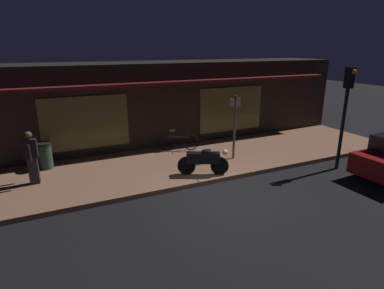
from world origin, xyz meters
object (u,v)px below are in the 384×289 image
(sign_post, at_px, (235,123))
(traffic_light_pole, at_px, (346,101))
(motorcycle, at_px, (204,160))
(trash_bin, at_px, (45,155))
(person_photographer, at_px, (32,157))
(bicycle_parked, at_px, (178,142))

(sign_post, distance_m, traffic_light_pole, 3.87)
(motorcycle, distance_m, trash_bin, 5.53)
(motorcycle, relative_size, traffic_light_pole, 0.44)
(sign_post, bearing_deg, motorcycle, -151.41)
(motorcycle, bearing_deg, person_photographer, 162.78)
(sign_post, height_order, trash_bin, sign_post)
(trash_bin, relative_size, traffic_light_pole, 0.26)
(bicycle_parked, height_order, sign_post, sign_post)
(trash_bin, bearing_deg, motorcycle, -30.74)
(trash_bin, height_order, traffic_light_pole, traffic_light_pole)
(person_photographer, height_order, sign_post, sign_post)
(bicycle_parked, xyz_separation_m, trash_bin, (-4.98, 0.08, 0.11))
(person_photographer, relative_size, sign_post, 0.70)
(bicycle_parked, height_order, person_photographer, person_photographer)
(person_photographer, height_order, trash_bin, person_photographer)
(motorcycle, height_order, person_photographer, person_photographer)
(trash_bin, bearing_deg, person_photographer, -106.33)
(person_photographer, bearing_deg, bicycle_parked, 12.22)
(bicycle_parked, bearing_deg, trash_bin, 179.04)
(bicycle_parked, distance_m, person_photographer, 5.49)
(motorcycle, height_order, bicycle_parked, motorcycle)
(sign_post, bearing_deg, bicycle_parked, 130.51)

